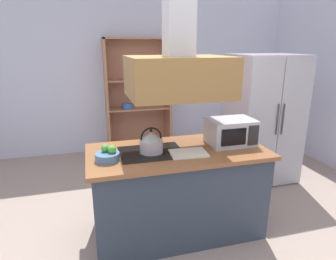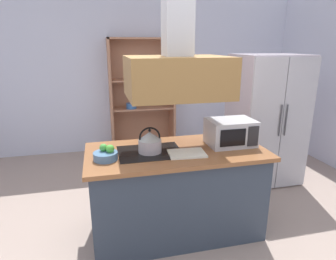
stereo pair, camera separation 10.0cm
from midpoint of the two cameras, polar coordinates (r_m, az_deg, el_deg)
name	(u,v)px [view 1 (the left image)]	position (r m, az deg, el deg)	size (l,w,h in m)	color
ground_plane	(176,248)	(3.01, 0.65, -22.24)	(7.80, 7.80, 0.00)	gray
wall_back	(128,75)	(5.32, -8.40, 10.61)	(6.00, 0.12, 2.70)	silver
kitchen_island	(177,191)	(3.01, 0.83, -11.91)	(1.73, 0.84, 0.90)	#313D4B
range_hood	(178,63)	(2.65, 0.95, 13.02)	(0.90, 0.70, 1.28)	olive
refrigerator	(262,119)	(4.26, 17.40, 2.11)	(0.90, 0.78, 1.76)	#BEB1BB
dish_cabinet	(138,103)	(5.20, -6.50, 5.32)	(1.12, 0.40, 1.99)	#AB7556
kettle	(151,142)	(2.73, -4.36, -2.38)	(0.22, 0.22, 0.24)	#BFB3B8
cutting_board	(188,153)	(2.71, 2.98, -4.58)	(0.34, 0.24, 0.02)	white
microwave	(231,132)	(3.00, 11.29, -0.33)	(0.46, 0.35, 0.26)	#B7BABF
fruit_bowl	(108,155)	(2.62, -12.84, -4.87)	(0.22, 0.22, 0.14)	#4C7299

